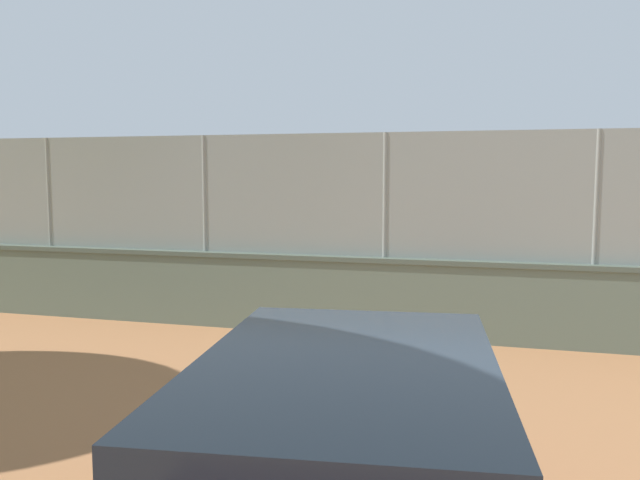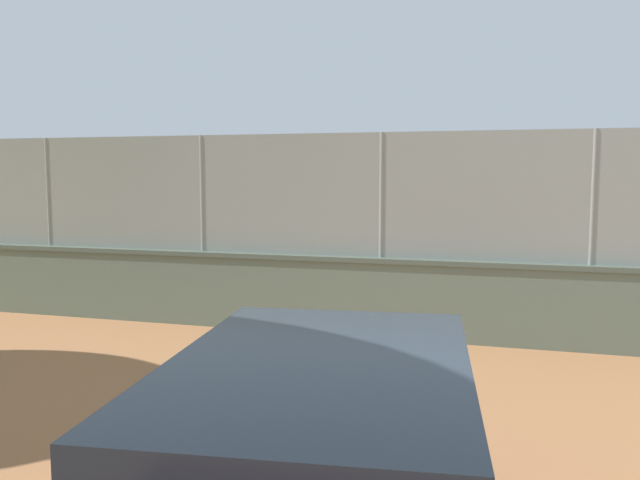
% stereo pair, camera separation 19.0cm
% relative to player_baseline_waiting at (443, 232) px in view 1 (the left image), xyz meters
% --- Properties ---
extents(ground_plane, '(260.00, 260.00, 0.00)m').
position_rel_player_baseline_waiting_xyz_m(ground_plane, '(1.10, -2.10, -0.96)').
color(ground_plane, '#A36B42').
extents(perimeter_wall, '(32.33, 1.50, 1.30)m').
position_rel_player_baseline_waiting_xyz_m(perimeter_wall, '(3.70, 8.59, -0.30)').
color(perimeter_wall, slate).
rests_on(perimeter_wall, ground_plane).
extents(fence_panel_on_wall, '(31.74, 1.10, 2.01)m').
position_rel_player_baseline_waiting_xyz_m(fence_panel_on_wall, '(3.70, 8.59, 1.35)').
color(fence_panel_on_wall, gray).
rests_on(fence_panel_on_wall, perimeter_wall).
extents(player_baseline_waiting, '(0.76, 1.04, 1.62)m').
position_rel_player_baseline_waiting_xyz_m(player_baseline_waiting, '(0.00, 0.00, 0.00)').
color(player_baseline_waiting, black).
rests_on(player_baseline_waiting, ground_plane).
extents(player_near_wall_returning, '(0.87, 0.97, 1.54)m').
position_rel_player_baseline_waiting_xyz_m(player_near_wall_returning, '(2.14, 1.04, -0.05)').
color(player_near_wall_returning, black).
rests_on(player_near_wall_returning, ground_plane).
extents(player_foreground_swinging, '(0.68, 0.84, 1.47)m').
position_rel_player_baseline_waiting_xyz_m(player_foreground_swinging, '(4.28, 4.71, -0.10)').
color(player_foreground_swinging, black).
rests_on(player_foreground_swinging, ground_plane).
extents(sports_ball, '(0.23, 0.23, 0.23)m').
position_rel_player_baseline_waiting_xyz_m(sports_ball, '(0.82, 2.42, -0.84)').
color(sports_ball, yellow).
rests_on(sports_ball, ground_plane).
extents(spare_ball_by_wall, '(0.18, 0.18, 0.18)m').
position_rel_player_baseline_waiting_xyz_m(spare_ball_by_wall, '(7.07, 6.82, -0.87)').
color(spare_ball_by_wall, '#3399D8').
rests_on(spare_ball_by_wall, ground_plane).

